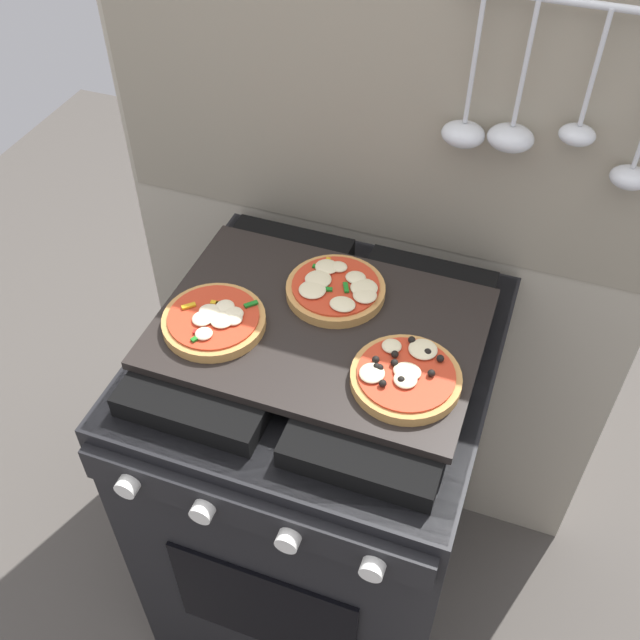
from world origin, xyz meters
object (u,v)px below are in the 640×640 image
Objects in this scene: pizza_left at (214,320)px; pizza_center at (337,289)px; pizza_right at (405,376)px; stove at (320,479)px; baking_tray at (320,328)px.

pizza_center is (0.17, 0.14, 0.00)m from pizza_left.
pizza_center is (-0.16, 0.15, 0.00)m from pizza_right.
stove is 0.49m from pizza_center.
pizza_left is 1.00× the size of pizza_right.
baking_tray reaches higher than stove.
pizza_left is at bearing -139.63° from pizza_center.
stove is at bearing -92.34° from pizza_center.
baking_tray is 3.11× the size of pizza_right.
pizza_center reaches higher than baking_tray.
baking_tray is at bearing 90.00° from stove.
pizza_right is (0.17, -0.07, 0.02)m from baking_tray.
pizza_right is (0.33, -0.01, 0.00)m from pizza_left.
pizza_center is at bearing 137.14° from pizza_right.
pizza_center reaches higher than stove.
pizza_left is (-0.16, -0.06, 0.02)m from baking_tray.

